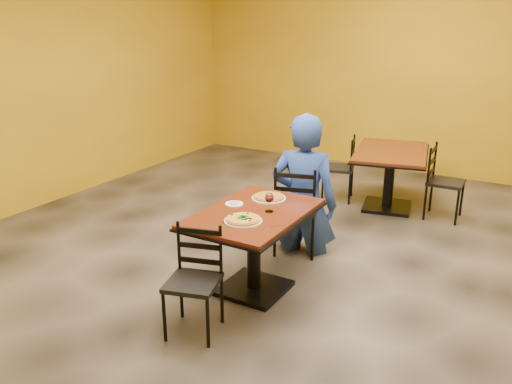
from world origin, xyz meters
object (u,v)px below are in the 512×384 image
Objects in this scene: wine_glass at (269,202)px; pizza_main at (243,219)px; chair_second_left at (338,168)px; plate_far at (269,198)px; chair_main_far at (297,208)px; diner at (304,184)px; plate_main at (243,221)px; side_plate at (234,204)px; table_main at (254,232)px; pizza_far at (269,196)px; table_second at (390,166)px; chair_main_near at (193,283)px; chair_second_right at (446,183)px.

pizza_main is at bearing -103.74° from wine_glass.
chair_second_left is 2.75× the size of plate_far.
wine_glass is at bearing 83.85° from chair_main_far.
diner is 1.25m from plate_main.
chair_second_left is at bearing -91.84° from diner.
pizza_main reaches higher than side_plate.
table_main is 2.69m from chair_second_left.
table_main is at bearing 99.42° from plate_main.
table_main is 0.32m from pizza_main.
chair_second_left is (-0.24, 1.73, -0.04)m from chair_main_far.
plate_main is at bearing -81.59° from pizza_far.
diner is 7.98× the size of wine_glass.
table_second is 2.38m from pizza_far.
wine_glass is at bearing 29.47° from table_main.
wine_glass is (0.12, -0.95, 0.12)m from diner.
chair_main_far is (-0.04, 0.94, -0.09)m from table_main.
table_main is at bearing 68.57° from chair_main_near.
table_main is at bearing -82.28° from plate_far.
table_second is (0.39, 2.68, 0.00)m from table_main.
pizza_main is 0.32m from wine_glass.
plate_main is 0.60m from plate_far.
table_second is 2.37m from plate_far.
side_plate reaches higher than table_main.
side_plate is (-0.19, -0.29, -0.02)m from pizza_far.
wine_glass is at bearing 76.26° from plate_main.
plate_main is 0.02m from pizza_main.
table_main is 1.47× the size of chair_main_near.
diner is at bearing 86.05° from plate_far.
diner reaches higher than chair_main_near.
chair_main_near is 0.89× the size of chair_main_far.
plate_main is 0.32m from wine_glass.
plate_main is 1.94× the size of side_plate.
table_main is 2.89m from chair_second_right.
pizza_main reaches higher than table_main.
table_second is at bearing 76.43° from side_plate.
side_plate is at bearing -123.23° from pizza_far.
chair_main_near is at bearing -91.20° from pizza_far.
diner reaches higher than chair_second_left.
pizza_main is (0.04, -0.24, 0.21)m from table_main.
chair_second_left reaches higher than plate_main.
side_plate reaches higher than table_second.
chair_main_near is at bearing 76.29° from diner.
table_main is 0.86× the size of diner.
plate_far is at bearing 56.77° from side_plate.
chair_main_far is 3.35× the size of pizza_far.
wine_glass is (0.35, 0.00, 0.08)m from side_plate.
table_second is 5.11× the size of pizza_far.
diner is (-0.00, 1.01, 0.16)m from table_main.
chair_second_right reaches higher than pizza_main.
pizza_far reaches higher than plate_far.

